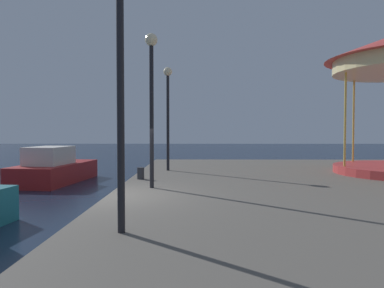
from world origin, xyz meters
The scene contains 6 objects.
ground_plane centered at (0.00, 0.00, 0.00)m, with size 120.00×120.00×0.00m, color #162338.
motorboat_red centered at (-4.39, 7.81, 0.64)m, with size 2.71×5.25×1.71m.
lamp_post_near_edge centered at (1.04, -3.46, 3.91)m, with size 0.36×0.36×4.59m.
lamp_post_mid_promenade centered at (1.00, 1.15, 3.80)m, with size 0.36×0.36×4.40m.
lamp_post_far_end centered at (1.13, 5.77, 3.71)m, with size 0.36×0.36×4.25m.
bollard_south centered at (0.40, 3.02, 1.00)m, with size 0.24×0.24×0.40m, color #2D2D33.
Camera 1 is at (2.22, -9.27, 2.43)m, focal length 34.15 mm.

